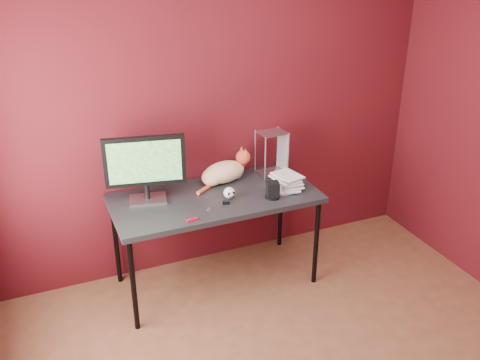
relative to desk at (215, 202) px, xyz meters
name	(u,v)px	position (x,y,z in m)	size (l,w,h in m)	color
room	(344,179)	(0.15, -1.37, 0.75)	(3.52, 3.52, 2.61)	brown
desk	(215,202)	(0.00, 0.00, 0.00)	(1.50, 0.70, 0.75)	black
monitor	(145,166)	(-0.47, 0.11, 0.32)	(0.56, 0.23, 0.49)	#AFAFB4
cat	(224,172)	(0.15, 0.20, 0.13)	(0.50, 0.28, 0.25)	orange
skull_mug	(229,193)	(0.08, -0.08, 0.09)	(0.09, 0.09, 0.08)	silver
speaker	(273,191)	(0.37, -0.19, 0.11)	(0.11, 0.11, 0.12)	black
book_stack	(279,118)	(0.47, -0.07, 0.61)	(0.21, 0.25, 1.11)	beige
wire_rack	(272,153)	(0.55, 0.20, 0.23)	(0.22, 0.18, 0.35)	#AFAFB4
pocket_knife	(192,220)	(-0.27, -0.29, 0.06)	(0.08, 0.02, 0.02)	maroon
black_gadget	(226,203)	(0.03, -0.15, 0.06)	(0.05, 0.03, 0.02)	black
washer	(209,209)	(-0.11, -0.18, 0.05)	(0.04, 0.04, 0.00)	#AFAFB4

